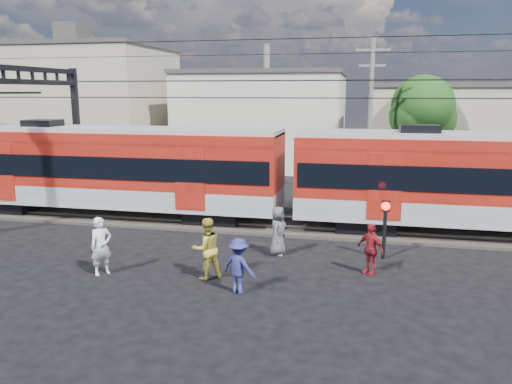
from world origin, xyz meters
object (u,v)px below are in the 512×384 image
Objects in this scene: pedestrian_c at (239,266)px; pedestrian_a at (101,246)px; commuter_train at (112,166)px; crossing_signal at (385,219)px.

pedestrian_a is at bearing 13.20° from pedestrian_c.
pedestrian_c is at bearing -56.89° from pedestrian_a.
commuter_train is at bearing -23.55° from pedestrian_c.
pedestrian_c is at bearing -136.50° from crossing_signal.
commuter_train is 26.79× the size of pedestrian_a.
pedestrian_c is at bearing -43.66° from commuter_train.
pedestrian_a is 9.53m from crossing_signal.
commuter_train is 30.65× the size of pedestrian_c.
crossing_signal is at bearing -116.39° from pedestrian_c.
commuter_train reaches higher than crossing_signal.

